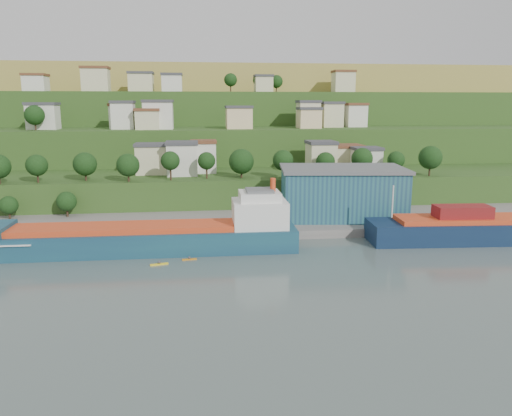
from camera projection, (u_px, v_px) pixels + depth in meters
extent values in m
plane|color=#42504C|center=(207.00, 264.00, 97.12)|extent=(500.00, 500.00, 0.00)
cube|color=slate|center=(283.00, 226.00, 126.70)|extent=(220.00, 26.00, 4.00)
cube|color=#284719|center=(202.00, 206.00, 151.53)|extent=(260.00, 32.00, 20.00)
cube|color=#284719|center=(201.00, 190.00, 180.67)|extent=(280.00, 32.00, 44.00)
cube|color=#284719|center=(200.00, 178.00, 209.82)|extent=(300.00, 32.00, 70.00)
cube|color=olive|center=(198.00, 159.00, 281.71)|extent=(360.00, 120.00, 96.00)
cube|color=beige|center=(152.00, 160.00, 147.88)|extent=(8.88, 7.47, 8.23)
cube|color=#3F3F44|center=(151.00, 145.00, 146.94)|extent=(9.48, 8.07, 0.90)
cube|color=beige|center=(161.00, 162.00, 150.50)|extent=(7.90, 8.82, 6.28)
cube|color=#3F3F44|center=(160.00, 151.00, 149.77)|extent=(8.50, 9.42, 0.90)
cube|color=silver|center=(182.00, 160.00, 145.67)|extent=(8.74, 8.87, 8.92)
cube|color=#3F3F44|center=(182.00, 143.00, 144.66)|extent=(9.34, 9.47, 0.90)
cube|color=silver|center=(204.00, 158.00, 151.20)|extent=(7.22, 7.38, 8.89)
cube|color=brown|center=(203.00, 142.00, 150.20)|extent=(7.82, 7.98, 0.90)
cube|color=beige|center=(321.00, 158.00, 149.80)|extent=(7.80, 8.62, 8.76)
cube|color=#3F3F44|center=(321.00, 142.00, 148.81)|extent=(8.40, 9.22, 0.90)
cube|color=beige|center=(321.00, 157.00, 157.42)|extent=(8.46, 7.28, 8.04)
cube|color=#3F3F44|center=(321.00, 143.00, 156.50)|extent=(9.06, 7.88, 0.90)
cube|color=beige|center=(345.00, 158.00, 158.46)|extent=(9.46, 8.99, 7.01)
cube|color=brown|center=(346.00, 146.00, 157.65)|extent=(10.06, 9.59, 0.90)
cube|color=silver|center=(366.00, 161.00, 151.37)|extent=(8.01, 7.25, 6.83)
cube|color=#3F3F44|center=(367.00, 148.00, 150.58)|extent=(8.61, 7.85, 0.90)
cube|color=silver|center=(43.00, 117.00, 168.07)|extent=(9.57, 7.53, 8.09)
cube|color=#3F3F44|center=(42.00, 104.00, 167.15)|extent=(10.17, 8.13, 0.90)
cube|color=silver|center=(121.00, 117.00, 172.16)|extent=(7.21, 7.77, 7.75)
cube|color=brown|center=(121.00, 105.00, 171.27)|extent=(7.81, 8.37, 0.90)
cube|color=silver|center=(123.00, 116.00, 169.94)|extent=(7.35, 7.47, 8.67)
cube|color=#3F3F44|center=(123.00, 102.00, 168.96)|extent=(7.95, 8.07, 0.90)
cube|color=beige|center=(148.00, 120.00, 167.95)|extent=(7.79, 7.98, 6.13)
cube|color=brown|center=(147.00, 110.00, 167.23)|extent=(8.39, 8.58, 0.90)
cube|color=silver|center=(158.00, 116.00, 169.93)|extent=(9.80, 8.61, 8.97)
cube|color=#3F3F44|center=(158.00, 101.00, 168.91)|extent=(10.40, 9.21, 0.90)
cube|color=beige|center=(239.00, 118.00, 173.09)|extent=(8.68, 8.90, 6.98)
cube|color=#3F3F44|center=(239.00, 107.00, 172.28)|extent=(9.28, 9.50, 0.90)
cube|color=beige|center=(309.00, 119.00, 175.82)|extent=(7.58, 7.21, 6.44)
cube|color=#3F3F44|center=(309.00, 108.00, 175.07)|extent=(8.18, 7.81, 0.90)
cube|color=beige|center=(308.00, 115.00, 182.03)|extent=(7.55, 7.86, 8.85)
cube|color=#3F3F44|center=(308.00, 101.00, 181.03)|extent=(8.15, 8.46, 0.90)
cube|color=beige|center=(331.00, 116.00, 184.13)|extent=(7.37, 8.50, 8.40)
cube|color=#3F3F44|center=(331.00, 103.00, 183.18)|extent=(7.97, 9.10, 0.90)
cube|color=silver|center=(355.00, 116.00, 186.70)|extent=(7.29, 8.46, 7.92)
cube|color=brown|center=(355.00, 104.00, 185.80)|extent=(7.89, 9.06, 0.90)
cube|color=silver|center=(36.00, 84.00, 193.52)|extent=(8.26, 8.35, 6.03)
cube|color=brown|center=(35.00, 75.00, 192.80)|extent=(8.86, 8.95, 0.90)
cube|color=beige|center=(96.00, 80.00, 192.32)|extent=(9.99, 7.15, 8.64)
cube|color=brown|center=(95.00, 68.00, 191.34)|extent=(10.59, 7.75, 0.90)
cube|color=beige|center=(141.00, 83.00, 200.04)|extent=(9.49, 8.88, 7.11)
cube|color=#3F3F44|center=(141.00, 73.00, 199.22)|extent=(10.09, 9.48, 0.90)
cube|color=silver|center=(172.00, 84.00, 196.54)|extent=(7.77, 7.42, 6.36)
cube|color=#3F3F44|center=(172.00, 74.00, 195.80)|extent=(8.37, 8.02, 0.90)
cube|color=beige|center=(263.00, 85.00, 203.98)|extent=(7.04, 7.27, 6.19)
cube|color=#3F3F44|center=(263.00, 76.00, 203.25)|extent=(7.64, 7.87, 0.90)
cube|color=beige|center=(343.00, 83.00, 212.21)|extent=(8.59, 7.27, 8.49)
cube|color=brown|center=(344.00, 71.00, 211.25)|extent=(9.19, 7.87, 0.90)
cylinder|color=#382619|center=(38.00, 177.00, 131.88)|extent=(0.50, 0.50, 3.08)
sphere|color=black|center=(37.00, 165.00, 131.24)|extent=(5.66, 5.66, 5.66)
cylinder|color=#382619|center=(86.00, 176.00, 135.14)|extent=(0.50, 0.50, 2.83)
sphere|color=black|center=(85.00, 164.00, 134.49)|extent=(6.32, 6.32, 6.32)
cylinder|color=#382619|center=(129.00, 177.00, 133.45)|extent=(0.50, 0.50, 2.82)
sphere|color=black|center=(128.00, 165.00, 132.82)|extent=(6.12, 6.12, 6.12)
cylinder|color=#382619|center=(171.00, 173.00, 135.95)|extent=(0.50, 0.50, 3.95)
sphere|color=black|center=(170.00, 161.00, 135.26)|extent=(5.17, 5.17, 5.17)
cylinder|color=#382619|center=(207.00, 172.00, 138.99)|extent=(0.50, 0.50, 3.63)
sphere|color=black|center=(207.00, 161.00, 138.34)|extent=(4.90, 4.90, 4.90)
cylinder|color=#382619|center=(241.00, 173.00, 140.39)|extent=(0.50, 0.50, 2.73)
sphere|color=black|center=(241.00, 161.00, 139.71)|extent=(7.03, 7.03, 7.03)
cylinder|color=#382619|center=(283.00, 172.00, 140.22)|extent=(0.50, 0.50, 3.40)
sphere|color=black|center=(283.00, 160.00, 139.55)|extent=(5.79, 5.79, 5.79)
cylinder|color=#382619|center=(325.00, 172.00, 142.20)|extent=(0.50, 0.50, 2.93)
sphere|color=black|center=(325.00, 162.00, 141.59)|extent=(5.38, 5.38, 5.38)
cylinder|color=#382619|center=(362.00, 170.00, 142.84)|extent=(0.50, 0.50, 3.51)
sphere|color=black|center=(362.00, 159.00, 142.14)|extent=(6.10, 6.10, 6.10)
cylinder|color=#382619|center=(395.00, 170.00, 145.30)|extent=(0.50, 0.50, 3.13)
sphere|color=black|center=(396.00, 160.00, 144.70)|extent=(5.03, 5.03, 5.03)
cylinder|color=#382619|center=(429.00, 170.00, 144.22)|extent=(0.50, 0.50, 3.49)
sphere|color=black|center=(430.00, 158.00, 143.49)|extent=(6.70, 6.70, 6.70)
cylinder|color=#382619|center=(35.00, 125.00, 162.44)|extent=(0.50, 0.50, 3.13)
sphere|color=black|center=(34.00, 115.00, 161.76)|extent=(6.37, 6.37, 6.37)
cylinder|color=#382619|center=(231.00, 88.00, 202.42)|extent=(0.50, 0.50, 3.53)
sphere|color=black|center=(231.00, 80.00, 201.77)|extent=(5.27, 5.27, 5.27)
cylinder|color=#382619|center=(258.00, 88.00, 206.39)|extent=(0.50, 0.50, 3.75)
sphere|color=black|center=(258.00, 80.00, 205.75)|extent=(4.56, 4.56, 4.56)
cylinder|color=#382619|center=(276.00, 89.00, 211.41)|extent=(0.50, 0.50, 3.22)
sphere|color=black|center=(276.00, 82.00, 210.78)|extent=(5.41, 5.41, 5.41)
cube|color=#142E4C|center=(139.00, 245.00, 104.56)|extent=(66.35, 11.15, 6.62)
cube|color=red|center=(129.00, 228.00, 103.54)|extent=(49.29, 9.07, 1.14)
cube|color=silver|center=(260.00, 213.00, 106.33)|extent=(11.46, 9.59, 5.68)
cube|color=silver|center=(260.00, 196.00, 105.55)|extent=(8.60, 7.66, 1.89)
cube|color=#595B5E|center=(260.00, 190.00, 105.30)|extent=(5.74, 5.74, 0.57)
cylinder|color=red|center=(273.00, 185.00, 105.40)|extent=(1.15, 1.15, 2.84)
cube|color=silver|center=(5.00, 239.00, 100.96)|extent=(13.37, 10.84, 0.24)
cube|color=#0D1C3B|center=(503.00, 235.00, 113.10)|extent=(61.76, 14.16, 6.74)
cube|color=red|center=(496.00, 219.00, 112.07)|extent=(45.35, 11.27, 1.02)
cylinder|color=silver|center=(393.00, 202.00, 108.24)|extent=(0.35, 0.35, 7.14)
cube|color=maroon|center=(462.00, 212.00, 110.72)|extent=(12.55, 5.89, 2.65)
cube|color=navy|center=(342.00, 194.00, 127.31)|extent=(31.89, 21.36, 12.00)
cube|color=#595B5E|center=(343.00, 169.00, 125.99)|extent=(33.00, 22.47, 0.80)
cube|color=silver|center=(21.00, 236.00, 111.55)|extent=(3.73, 1.59, 0.73)
cube|color=orange|center=(189.00, 259.00, 99.40)|extent=(2.93, 0.78, 0.22)
sphere|color=#3F3F44|center=(189.00, 258.00, 99.33)|extent=(0.51, 0.51, 0.51)
cube|color=yellow|center=(159.00, 264.00, 96.32)|extent=(3.52, 1.40, 0.26)
sphere|color=#3F3F44|center=(159.00, 262.00, 96.23)|extent=(0.61, 0.61, 0.61)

